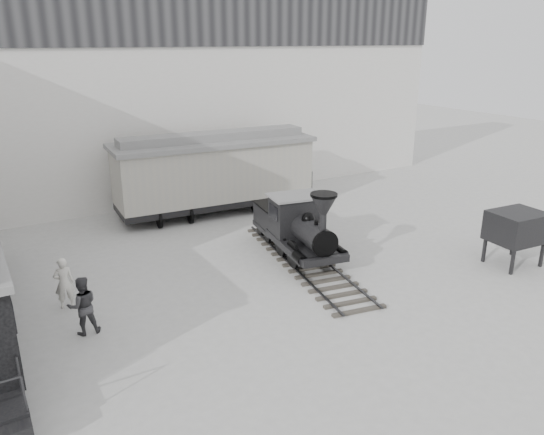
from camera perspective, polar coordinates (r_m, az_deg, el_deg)
ground at (r=17.94m, az=7.19°, el=-9.31°), size 90.00×90.00×0.00m
north_wall at (r=29.26m, az=-10.95°, el=12.79°), size 34.00×2.51×11.00m
locomotive at (r=21.11m, az=2.89°, el=-1.34°), size 3.41×9.11×3.15m
boxcar at (r=26.59m, az=-6.22°, el=4.98°), size 10.14×3.75×4.08m
visitor_a at (r=18.54m, az=-21.46°, el=-6.57°), size 0.67×0.47×1.75m
visitor_b at (r=16.78m, az=-19.70°, el=-8.92°), size 0.93×0.75×1.82m
coal_hopper at (r=22.38m, az=24.78°, el=-1.29°), size 2.08×1.75×2.14m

